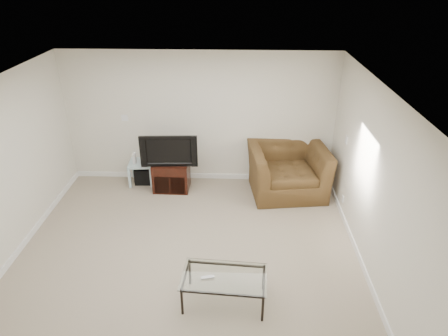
{
  "coord_description": "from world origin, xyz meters",
  "views": [
    {
      "loc": [
        0.71,
        -4.46,
        3.83
      ],
      "look_at": [
        0.5,
        1.2,
        0.9
      ],
      "focal_mm": 32.0,
      "sensor_mm": 36.0,
      "label": 1
    }
  ],
  "objects_px": {
    "coffee_table": "(224,289)",
    "side_table": "(142,172)",
    "subwoofer": "(144,175)",
    "tv_stand": "(171,176)",
    "recliner": "(288,162)",
    "television": "(169,149)"
  },
  "relations": [
    {
      "from": "side_table",
      "to": "coffee_table",
      "type": "height_order",
      "value": "side_table"
    },
    {
      "from": "tv_stand",
      "to": "side_table",
      "type": "relative_size",
      "value": 1.45
    },
    {
      "from": "tv_stand",
      "to": "subwoofer",
      "type": "relative_size",
      "value": 2.04
    },
    {
      "from": "subwoofer",
      "to": "tv_stand",
      "type": "bearing_deg",
      "value": -23.05
    },
    {
      "from": "subwoofer",
      "to": "coffee_table",
      "type": "relative_size",
      "value": 0.31
    },
    {
      "from": "tv_stand",
      "to": "coffee_table",
      "type": "distance_m",
      "value": 3.0
    },
    {
      "from": "television",
      "to": "coffee_table",
      "type": "relative_size",
      "value": 0.91
    },
    {
      "from": "television",
      "to": "tv_stand",
      "type": "bearing_deg",
      "value": 85.84
    },
    {
      "from": "recliner",
      "to": "coffee_table",
      "type": "xyz_separation_m",
      "value": [
        -1.06,
        -2.79,
        -0.39
      ]
    },
    {
      "from": "subwoofer",
      "to": "recliner",
      "type": "distance_m",
      "value": 2.78
    },
    {
      "from": "coffee_table",
      "to": "side_table",
      "type": "bearing_deg",
      "value": 119.4
    },
    {
      "from": "side_table",
      "to": "coffee_table",
      "type": "bearing_deg",
      "value": -60.6
    },
    {
      "from": "recliner",
      "to": "subwoofer",
      "type": "bearing_deg",
      "value": 167.46
    },
    {
      "from": "tv_stand",
      "to": "recliner",
      "type": "xyz_separation_m",
      "value": [
        2.15,
        0.0,
        0.33
      ]
    },
    {
      "from": "television",
      "to": "side_table",
      "type": "xyz_separation_m",
      "value": [
        -0.61,
        0.26,
        -0.62
      ]
    },
    {
      "from": "recliner",
      "to": "coffee_table",
      "type": "height_order",
      "value": "recliner"
    },
    {
      "from": "tv_stand",
      "to": "subwoofer",
      "type": "distance_m",
      "value": 0.65
    },
    {
      "from": "side_table",
      "to": "coffee_table",
      "type": "xyz_separation_m",
      "value": [
        1.7,
        -3.02,
        -0.01
      ]
    },
    {
      "from": "television",
      "to": "subwoofer",
      "type": "distance_m",
      "value": 0.94
    },
    {
      "from": "tv_stand",
      "to": "subwoofer",
      "type": "height_order",
      "value": "tv_stand"
    },
    {
      "from": "recliner",
      "to": "side_table",
      "type": "bearing_deg",
      "value": 167.92
    },
    {
      "from": "side_table",
      "to": "subwoofer",
      "type": "xyz_separation_m",
      "value": [
        0.03,
        0.02,
        -0.06
      ]
    }
  ]
}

